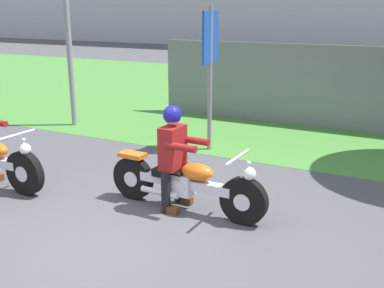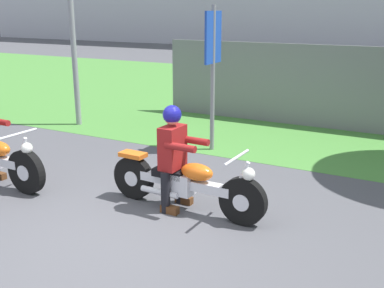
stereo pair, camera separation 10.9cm
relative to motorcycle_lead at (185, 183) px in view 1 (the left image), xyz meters
The scene contains 6 objects.
ground 1.30m from the motorcycle_lead, 108.42° to the right, with size 120.00×120.00×0.00m, color #4C4C51.
grass_verge 8.28m from the motorcycle_lead, 92.73° to the left, with size 60.00×12.00×0.01m, color #478438.
motorcycle_lead is the anchor object (origin of this frame).
rider_lead 0.46m from the motorcycle_lead, behind, with size 0.56×0.48×1.38m.
sign_banner 3.06m from the motorcycle_lead, 108.40° to the left, with size 0.08×0.60×2.60m.
fence_segment 5.27m from the motorcycle_lead, 87.01° to the left, with size 7.00×0.06×1.80m, color slate.
Camera 1 is at (2.98, -3.72, 2.54)m, focal length 43.13 mm.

